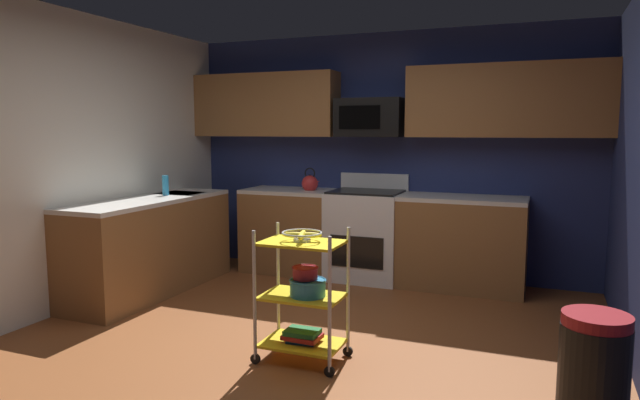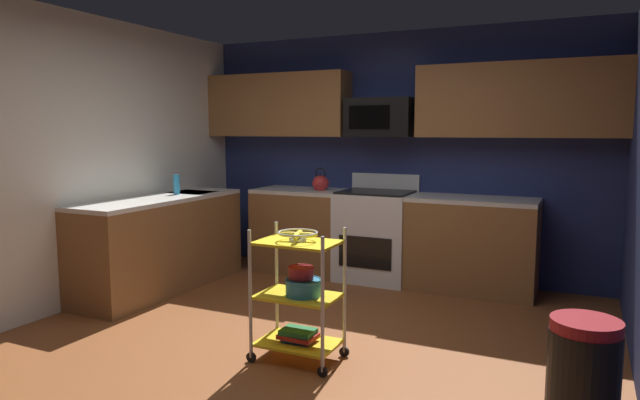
% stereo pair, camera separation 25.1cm
% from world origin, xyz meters
% --- Properties ---
extents(floor, '(4.40, 4.80, 0.04)m').
position_xyz_m(floor, '(0.00, 0.00, -0.02)').
color(floor, brown).
rests_on(floor, ground).
extents(wall_back, '(4.52, 0.06, 2.60)m').
position_xyz_m(wall_back, '(0.00, 2.43, 1.30)').
color(wall_back, navy).
rests_on(wall_back, ground).
extents(wall_left, '(0.06, 4.80, 2.60)m').
position_xyz_m(wall_left, '(-2.23, 0.00, 1.30)').
color(wall_left, silver).
rests_on(wall_left, ground).
extents(counter_run, '(3.69, 2.51, 0.92)m').
position_xyz_m(counter_run, '(-0.75, 1.61, 0.46)').
color(counter_run, brown).
rests_on(counter_run, ground).
extents(oven_range, '(0.76, 0.65, 1.10)m').
position_xyz_m(oven_range, '(-0.11, 2.10, 0.48)').
color(oven_range, white).
rests_on(oven_range, ground).
extents(upper_cabinets, '(4.40, 0.33, 0.70)m').
position_xyz_m(upper_cabinets, '(0.02, 2.23, 1.85)').
color(upper_cabinets, brown).
extents(microwave, '(0.70, 0.39, 0.40)m').
position_xyz_m(microwave, '(-0.11, 2.21, 1.70)').
color(microwave, black).
extents(rolling_cart, '(0.61, 0.38, 0.91)m').
position_xyz_m(rolling_cart, '(0.13, -0.13, 0.45)').
color(rolling_cart, silver).
rests_on(rolling_cart, ground).
extents(fruit_bowl, '(0.27, 0.27, 0.07)m').
position_xyz_m(fruit_bowl, '(0.13, -0.13, 0.88)').
color(fruit_bowl, silver).
rests_on(fruit_bowl, rolling_cart).
extents(mixing_bowl_large, '(0.25, 0.25, 0.11)m').
position_xyz_m(mixing_bowl_large, '(0.18, -0.13, 0.52)').
color(mixing_bowl_large, '#338CBF').
rests_on(mixing_bowl_large, rolling_cart).
extents(mixing_bowl_small, '(0.18, 0.18, 0.08)m').
position_xyz_m(mixing_bowl_small, '(0.15, -0.12, 0.62)').
color(mixing_bowl_small, maroon).
rests_on(mixing_bowl_small, rolling_cart).
extents(book_stack, '(0.26, 0.19, 0.09)m').
position_xyz_m(book_stack, '(0.13, -0.13, 0.17)').
color(book_stack, '#1E4C8C').
rests_on(book_stack, rolling_cart).
extents(kettle, '(0.21, 0.18, 0.26)m').
position_xyz_m(kettle, '(-0.75, 2.10, 1.00)').
color(kettle, red).
rests_on(kettle, counter_run).
extents(dish_soap_bottle, '(0.06, 0.06, 0.20)m').
position_xyz_m(dish_soap_bottle, '(-1.90, 1.10, 1.02)').
color(dish_soap_bottle, '#2D8CBF').
rests_on(dish_soap_bottle, counter_run).
extents(trash_can, '(0.34, 0.42, 0.66)m').
position_xyz_m(trash_can, '(1.90, -0.49, 0.33)').
color(trash_can, black).
rests_on(trash_can, ground).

